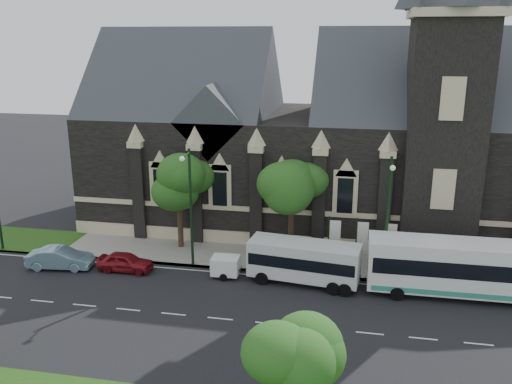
% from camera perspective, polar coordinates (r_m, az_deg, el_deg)
% --- Properties ---
extents(ground, '(160.00, 160.00, 0.00)m').
position_cam_1_polar(ground, '(33.69, -3.85, -13.34)').
color(ground, black).
rests_on(ground, ground).
extents(sidewalk, '(80.00, 5.00, 0.15)m').
position_cam_1_polar(sidewalk, '(41.96, -0.58, -6.97)').
color(sidewalk, gray).
rests_on(sidewalk, ground).
extents(museum, '(40.00, 17.70, 29.90)m').
position_cam_1_polar(museum, '(47.89, 7.66, 5.94)').
color(museum, black).
rests_on(museum, ground).
extents(tree_park_east, '(3.40, 3.40, 6.28)m').
position_cam_1_polar(tree_park_east, '(22.49, 5.61, -16.05)').
color(tree_park_east, black).
rests_on(tree_park_east, ground).
extents(tree_walk_right, '(4.08, 4.08, 7.80)m').
position_cam_1_polar(tree_walk_right, '(40.71, 4.17, 0.83)').
color(tree_walk_right, black).
rests_on(tree_walk_right, ground).
extents(tree_walk_left, '(3.91, 3.91, 7.64)m').
position_cam_1_polar(tree_walk_left, '(42.66, -7.94, 1.31)').
color(tree_walk_left, black).
rests_on(tree_walk_left, ground).
extents(street_lamp_near, '(0.36, 1.88, 9.00)m').
position_cam_1_polar(street_lamp_near, '(37.28, 13.90, -2.21)').
color(street_lamp_near, black).
rests_on(street_lamp_near, ground).
extents(street_lamp_mid, '(0.36, 1.88, 9.00)m').
position_cam_1_polar(street_lamp_mid, '(38.99, -7.07, -1.04)').
color(street_lamp_mid, black).
rests_on(street_lamp_mid, ground).
extents(banner_flag_left, '(0.90, 0.10, 4.00)m').
position_cam_1_polar(banner_flag_left, '(39.94, 8.18, -4.80)').
color(banner_flag_left, black).
rests_on(banner_flag_left, ground).
extents(banner_flag_center, '(0.90, 0.10, 4.00)m').
position_cam_1_polar(banner_flag_center, '(39.92, 11.06, -4.95)').
color(banner_flag_center, black).
rests_on(banner_flag_center, ground).
extents(banner_flag_right, '(0.90, 0.10, 4.00)m').
position_cam_1_polar(banner_flag_right, '(40.00, 13.93, -5.09)').
color(banner_flag_right, black).
rests_on(banner_flag_right, ground).
extents(tour_coach, '(13.03, 3.04, 3.80)m').
position_cam_1_polar(tour_coach, '(37.93, 21.82, -7.54)').
color(tour_coach, white).
rests_on(tour_coach, ground).
extents(shuttle_bus, '(7.92, 3.50, 2.96)m').
position_cam_1_polar(shuttle_bus, '(37.51, 5.17, -7.23)').
color(shuttle_bus, silver).
rests_on(shuttle_bus, ground).
extents(box_trailer, '(2.83, 1.66, 1.50)m').
position_cam_1_polar(box_trailer, '(38.64, -3.27, -7.85)').
color(box_trailer, white).
rests_on(box_trailer, ground).
extents(sedan, '(4.97, 2.26, 1.58)m').
position_cam_1_polar(sedan, '(42.55, -20.18, -6.64)').
color(sedan, '#7898AD').
rests_on(sedan, ground).
extents(car_far_red, '(4.11, 1.67, 1.40)m').
position_cam_1_polar(car_far_red, '(40.74, -13.78, -7.24)').
color(car_far_red, maroon).
rests_on(car_far_red, ground).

